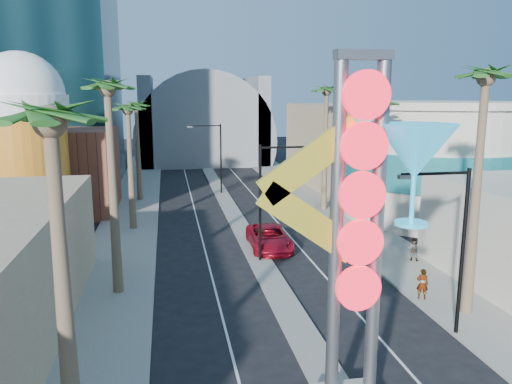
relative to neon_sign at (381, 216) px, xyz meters
name	(u,v)px	position (x,y,z in m)	size (l,w,h in m)	color
sidewalk_west	(131,215)	(-10.32, 32.04, -7.23)	(5.00, 100.00, 0.15)	gray
sidewalk_east	(325,207)	(8.68, 32.04, -7.23)	(5.00, 100.00, 0.15)	gray
median	(228,204)	(-0.82, 35.04, -7.23)	(1.60, 84.00, 0.15)	gray
brick_filler_west	(62,171)	(-16.82, 35.04, -3.31)	(10.00, 10.00, 8.00)	brown
filler_east	(344,145)	(15.18, 45.04, -2.31)	(10.00, 20.00, 10.00)	tan
beer_mug	(24,138)	(-17.82, 27.04, 0.54)	(7.00, 7.00, 14.50)	orange
turquoise_building	(432,161)	(17.18, 27.04, -2.06)	(16.60, 16.60, 10.60)	beige
canopy	(203,137)	(-0.82, 69.04, -3.00)	(22.00, 16.00, 22.00)	slate
neon_sign	(381,216)	(0.00, 0.00, 0.00)	(6.53, 2.60, 12.55)	gray
streetlight_0	(268,191)	(-0.27, 17.04, -2.43)	(3.79, 0.25, 8.00)	black
streetlight_1	(216,152)	(-1.36, 41.04, -2.43)	(3.79, 0.25, 8.00)	black
streetlight_2	(454,237)	(5.91, 5.04, -2.47)	(3.45, 0.25, 8.00)	black
palm_0	(51,144)	(-9.82, -0.96, 2.62)	(2.40, 2.40, 11.70)	brown
palm_1	(108,102)	(-9.82, 13.04, 3.52)	(2.40, 2.40, 12.70)	brown
palm_2	(128,116)	(-9.82, 27.04, 2.17)	(2.40, 2.40, 11.20)	brown
palm_3	(136,111)	(-9.82, 39.04, 2.17)	(2.40, 2.40, 11.20)	brown
palm_5	(485,93)	(8.18, 7.04, 3.96)	(2.40, 2.40, 13.20)	brown
palm_6	(379,113)	(8.18, 19.04, 2.62)	(2.40, 2.40, 11.70)	brown
palm_7	(327,99)	(8.18, 31.04, 3.52)	(2.40, 2.40, 12.70)	brown
red_pickup	(269,238)	(0.38, 19.78, -6.46)	(2.82, 6.12, 1.70)	#A20C1F
pedestrian_a	(422,284)	(6.73, 8.97, -6.30)	(0.63, 0.41, 1.72)	gray
pedestrian_b	(413,249)	(9.38, 15.09, -6.37)	(0.77, 0.60, 1.58)	gray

